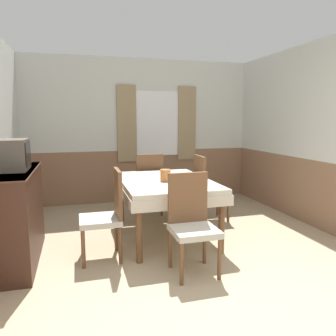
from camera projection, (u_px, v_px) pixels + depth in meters
wall_back at (142, 131)px, 6.03m from camera, size 4.52×0.10×2.60m
wall_right at (315, 135)px, 4.60m from camera, size 0.05×4.54×2.60m
dining_table at (165, 188)px, 4.22m from camera, size 1.14×1.59×0.76m
chair_left_near at (107, 212)px, 3.56m from camera, size 0.44×0.44×0.99m
chair_head_window at (148, 183)px, 5.20m from camera, size 0.44×0.44×0.99m
chair_head_near at (192, 220)px, 3.27m from camera, size 0.44×0.44×0.99m
chair_right_far at (207, 186)px, 4.92m from camera, size 0.44×0.44×0.99m
sideboard at (15, 216)px, 3.49m from camera, size 0.46×1.35×1.00m
tv at (13, 155)px, 3.39m from camera, size 0.29×0.44×0.32m
vase at (165, 175)px, 4.10m from camera, size 0.13×0.13×0.15m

